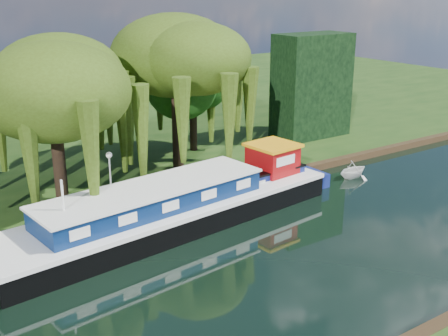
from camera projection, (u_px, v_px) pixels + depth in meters
ground at (200, 279)px, 24.07m from camera, size 120.00×120.00×0.00m
far_bank at (2, 121)px, 50.74m from camera, size 120.00×52.00×0.45m
dutch_barge at (173, 208)px, 29.04m from camera, size 19.62×6.53×4.06m
narrowboat at (235, 194)px, 31.78m from camera, size 13.27×2.76×1.92m
red_dinghy at (16, 267)px, 25.09m from camera, size 3.39×2.66×0.64m
white_cruiser at (353, 177)px, 36.63m from camera, size 2.52×2.22×1.26m
willow_left at (52, 90)px, 29.59m from camera, size 7.20×7.20×8.63m
willow_right at (176, 69)px, 34.98m from camera, size 7.37×7.37×8.98m
tree_far_right at (192, 77)px, 39.45m from camera, size 4.72×4.72×7.72m
conifer_hedge at (312, 86)px, 43.80m from camera, size 6.00×3.00×8.00m
lamppost at (109, 162)px, 31.83m from camera, size 0.36×0.36×2.56m
mooring_posts at (109, 201)px, 30.11m from camera, size 19.16×0.16×1.00m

